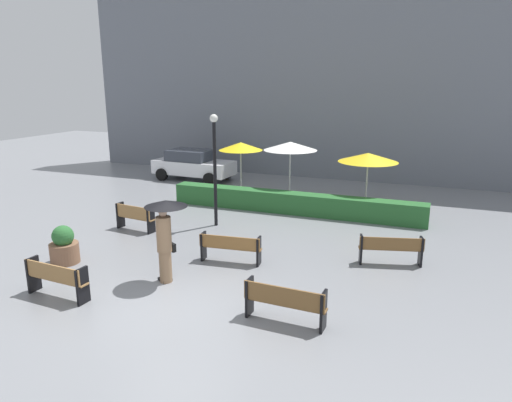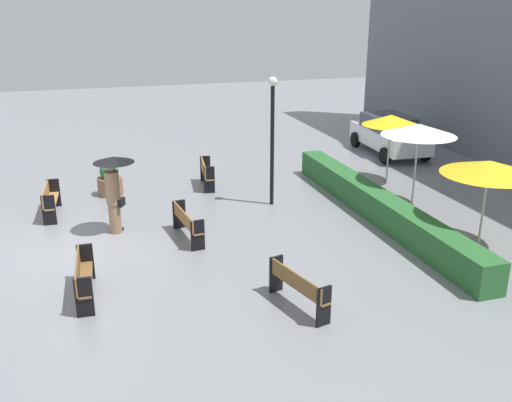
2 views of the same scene
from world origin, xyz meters
The scene contains 14 objects.
ground_plane centered at (0.00, 0.00, 0.00)m, with size 60.00×60.00×0.00m, color gray.
bench_far_left centered at (-4.16, 4.29, 0.53)m, with size 1.54×0.53×0.91m.
bench_near_left centered at (-2.81, -0.73, 0.52)m, with size 1.74×0.47×0.88m.
bench_far_right centered at (4.42, 4.29, 0.51)m, with size 1.78×0.75×0.84m.
bench_mid_center centered at (0.15, 2.80, 0.49)m, with size 1.80×0.55×0.82m.
bench_near_right centered at (2.64, 0.10, 0.51)m, with size 1.81×0.43×0.87m.
pedestrian_with_umbrella centered at (-0.85, 1.06, 1.45)m, with size 1.09×1.09×2.16m.
planter_pot centered at (-4.26, 1.08, 0.48)m, with size 0.81×0.81×1.11m.
lamp_post centered at (-1.81, 5.86, 2.42)m, with size 0.28×0.28×3.95m.
patio_umbrella_yellow centered at (-2.80, 10.48, 2.21)m, with size 1.97×1.97×2.39m.
patio_umbrella_white centered at (-0.32, 9.97, 2.41)m, with size 2.24×2.24×2.59m.
patio_umbrella_yellow_far centered at (2.89, 9.94, 2.13)m, with size 2.35×2.35×2.30m.
hedge_strip centered at (0.30, 8.40, 0.40)m, with size 10.10×0.70×0.81m, color #28602D.
parked_car centered at (-6.44, 12.61, 0.82)m, with size 4.29×2.15×1.57m.
Camera 2 is at (14.03, 0.42, 5.97)m, focal length 39.63 mm.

